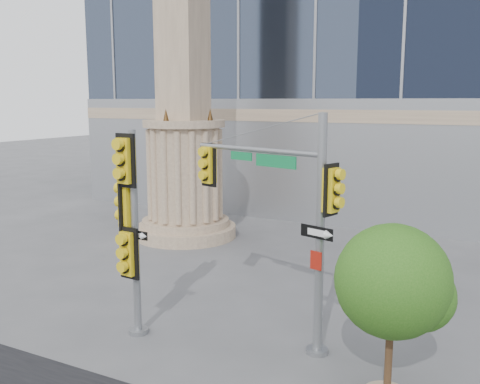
% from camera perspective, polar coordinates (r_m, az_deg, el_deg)
% --- Properties ---
extents(ground, '(120.00, 120.00, 0.00)m').
position_cam_1_polar(ground, '(13.56, -5.50, -16.15)').
color(ground, '#545456').
rests_on(ground, ground).
extents(monument, '(4.40, 4.40, 16.60)m').
position_cam_1_polar(monument, '(23.03, -6.02, 8.69)').
color(monument, gray).
rests_on(monument, ground).
extents(main_signal_pole, '(4.28, 1.55, 5.65)m').
position_cam_1_polar(main_signal_pole, '(12.81, 4.85, -1.13)').
color(main_signal_pole, slate).
rests_on(main_signal_pole, ground).
extents(secondary_signal_pole, '(0.90, 0.71, 5.22)m').
position_cam_1_polar(secondary_signal_pole, '(13.46, -11.70, -2.67)').
color(secondary_signal_pole, slate).
rests_on(secondary_signal_pole, ground).
extents(street_tree, '(2.30, 2.25, 3.58)m').
position_cam_1_polar(street_tree, '(10.95, 16.17, -9.60)').
color(street_tree, gray).
rests_on(street_tree, ground).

